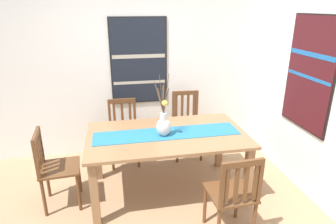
% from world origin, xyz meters
% --- Properties ---
extents(ground_plane, '(6.40, 6.40, 0.03)m').
position_xyz_m(ground_plane, '(0.00, 0.00, -0.01)').
color(ground_plane, '#A37F5B').
extents(wall_back, '(6.40, 0.12, 2.70)m').
position_xyz_m(wall_back, '(0.00, 1.86, 1.35)').
color(wall_back, silver).
rests_on(wall_back, ground_plane).
extents(dining_table, '(1.82, 1.05, 0.77)m').
position_xyz_m(dining_table, '(0.16, 0.57, 0.67)').
color(dining_table, '#8E6642').
rests_on(dining_table, ground_plane).
extents(table_runner, '(1.68, 0.36, 0.01)m').
position_xyz_m(table_runner, '(0.16, 0.57, 0.78)').
color(table_runner, '#236B93').
rests_on(table_runner, dining_table).
extents(centerpiece_vase, '(0.18, 0.27, 0.72)m').
position_xyz_m(centerpiece_vase, '(0.11, 0.52, 0.91)').
color(centerpiece_vase, silver).
rests_on(centerpiece_vase, dining_table).
extents(chair_0, '(0.44, 0.44, 0.98)m').
position_xyz_m(chair_0, '(0.63, 1.46, 0.51)').
color(chair_0, brown).
rests_on(chair_0, ground_plane).
extents(chair_1, '(0.43, 0.43, 0.92)m').
position_xyz_m(chair_1, '(-0.31, 1.43, 0.48)').
color(chair_1, brown).
rests_on(chair_1, ground_plane).
extents(chair_2, '(0.44, 0.44, 0.92)m').
position_xyz_m(chair_2, '(0.62, -0.30, 0.49)').
color(chair_2, brown).
rests_on(chair_2, ground_plane).
extents(chair_3, '(0.45, 0.45, 0.91)m').
position_xyz_m(chair_3, '(-1.12, 0.55, 0.49)').
color(chair_3, brown).
rests_on(chair_3, ground_plane).
extents(painting_on_back_wall, '(0.83, 0.05, 1.25)m').
position_xyz_m(painting_on_back_wall, '(-0.03, 1.79, 1.40)').
color(painting_on_back_wall, black).
extents(painting_on_side_wall, '(0.05, 0.81, 1.30)m').
position_xyz_m(painting_on_side_wall, '(1.79, 0.44, 1.43)').
color(painting_on_side_wall, black).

